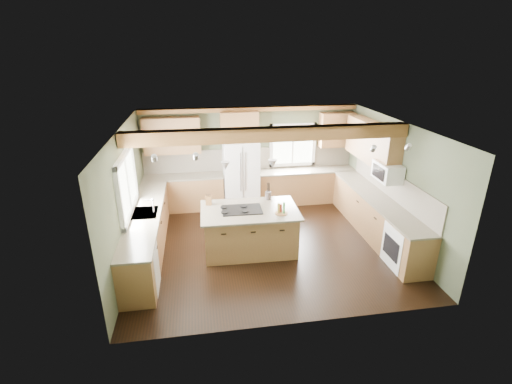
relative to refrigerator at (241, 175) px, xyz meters
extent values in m
plane|color=black|center=(0.30, -2.12, -0.90)|extent=(5.60, 5.60, 0.00)
plane|color=silver|center=(0.30, -2.12, 1.70)|extent=(5.60, 5.60, 0.00)
plane|color=#4F563D|center=(0.30, 0.38, 0.40)|extent=(5.60, 0.00, 5.60)
plane|color=#4F563D|center=(-2.50, -2.12, 0.40)|extent=(0.00, 5.00, 5.00)
plane|color=#4F563D|center=(3.10, -2.12, 0.40)|extent=(0.00, 5.00, 5.00)
cube|color=brown|center=(0.30, -2.25, 1.57)|extent=(5.55, 0.26, 0.26)
cube|color=brown|center=(0.30, 0.28, 1.64)|extent=(5.55, 0.20, 0.10)
cube|color=brown|center=(0.30, 0.36, 0.31)|extent=(5.58, 0.03, 0.58)
cube|color=brown|center=(3.08, -2.07, 0.31)|extent=(0.03, 3.70, 0.58)
cube|color=brown|center=(-1.49, 0.08, -0.46)|extent=(2.02, 0.60, 0.88)
cube|color=brown|center=(-1.49, 0.08, 0.00)|extent=(2.06, 0.64, 0.04)
cube|color=brown|center=(1.79, 0.08, -0.46)|extent=(2.62, 0.60, 0.88)
cube|color=brown|center=(1.79, 0.08, 0.00)|extent=(2.66, 0.64, 0.04)
cube|color=brown|center=(-2.20, -2.07, -0.46)|extent=(0.60, 3.70, 0.88)
cube|color=brown|center=(-2.20, -2.07, 0.00)|extent=(0.64, 3.74, 0.04)
cube|color=brown|center=(2.80, -2.07, -0.46)|extent=(0.60, 3.70, 0.88)
cube|color=brown|center=(2.80, -2.07, 0.00)|extent=(0.64, 3.74, 0.04)
cube|color=brown|center=(-1.69, 0.21, 1.05)|extent=(1.40, 0.35, 0.90)
cube|color=brown|center=(0.00, 0.21, 1.25)|extent=(0.96, 0.35, 0.70)
cube|color=brown|center=(2.92, -1.22, 1.05)|extent=(0.35, 2.20, 0.90)
cube|color=brown|center=(2.60, 0.21, 1.05)|extent=(0.90, 0.35, 0.90)
cube|color=white|center=(-2.48, -2.07, 0.65)|extent=(0.04, 1.60, 1.05)
cube|color=white|center=(1.45, 0.36, 0.65)|extent=(1.10, 0.04, 1.00)
cube|color=#262628|center=(-2.20, -2.07, 0.01)|extent=(0.50, 0.65, 0.03)
cylinder|color=#B2B2B7|center=(-2.02, -2.07, 0.15)|extent=(0.02, 0.02, 0.28)
cube|color=white|center=(-2.19, -3.37, -0.47)|extent=(0.60, 0.60, 0.84)
cube|color=white|center=(2.79, -3.37, -0.47)|extent=(0.60, 0.72, 0.84)
cube|color=white|center=(2.88, -2.17, 0.65)|extent=(0.40, 0.70, 0.38)
cone|color=#B2B2B7|center=(-0.56, -2.24, 0.98)|extent=(0.18, 0.18, 0.16)
cone|color=#B2B2B7|center=(0.37, -2.26, 0.98)|extent=(0.18, 0.18, 0.16)
cube|color=white|center=(0.00, 0.00, 0.00)|extent=(0.90, 0.74, 1.80)
cube|color=brown|center=(-0.10, -2.25, -0.46)|extent=(1.88, 1.17, 0.88)
cube|color=brown|center=(-0.10, -2.25, 0.00)|extent=(2.01, 1.30, 0.04)
cube|color=black|center=(-0.25, -2.25, 0.03)|extent=(0.82, 0.55, 0.02)
cube|color=brown|center=(-0.91, -1.88, 0.12)|extent=(0.13, 0.11, 0.20)
cylinder|color=#423C35|center=(0.38, -1.78, 0.11)|extent=(0.15, 0.15, 0.17)
camera|label=1|loc=(-1.05, -9.09, 3.17)|focal=26.00mm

